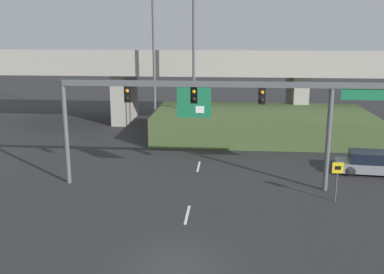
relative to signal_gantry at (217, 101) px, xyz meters
name	(u,v)px	position (x,y,z in m)	size (l,w,h in m)	color
ground_plane	(175,266)	(-1.34, -9.33, -5.22)	(160.00, 160.00, 0.00)	#262628
lane_markings	(199,166)	(-1.34, 4.03, -5.22)	(0.14, 35.57, 0.01)	silver
signal_gantry	(217,101)	(0.00, 0.00, 0.00)	(19.33, 0.44, 6.34)	#515456
speed_limit_sign	(337,176)	(6.59, -1.79, -3.72)	(0.60, 0.11, 2.30)	#4C4C4C
highway_light_pole_near	(194,47)	(-2.36, 12.41, 2.52)	(0.70, 0.36, 14.72)	#515456
highway_light_pole_far	(153,30)	(-5.98, 13.94, 3.93)	(0.70, 0.36, 17.53)	#515456
overpass_bridge	(209,70)	(-1.34, 19.42, 0.03)	(40.83, 7.86, 7.36)	#A39E93
grass_embankment	(261,124)	(3.47, 12.89, -4.03)	(18.23, 8.90, 2.38)	#42562D
parked_sedan_near_right	(369,163)	(9.89, 3.54, -4.55)	(4.47, 2.27, 1.46)	gray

